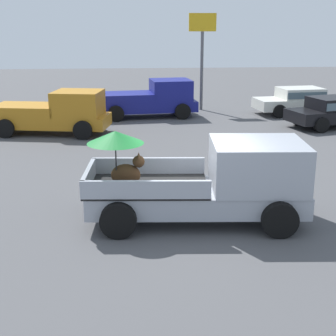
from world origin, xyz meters
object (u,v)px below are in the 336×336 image
Objects in this scene: parked_sedan_far at (299,99)px; pickup_truck_red at (151,99)px; motel_sign at (202,43)px; parked_sedan_near at (335,110)px; pickup_truck_far at (55,113)px; pickup_truck_main at (214,181)px.

pickup_truck_red is at bearing -5.40° from parked_sedan_far.
motel_sign reaches higher than parked_sedan_far.
parked_sedan_near is at bearing -42.73° from motel_sign.
pickup_truck_far is 1.10× the size of parked_sedan_near.
parked_sedan_near is 1.03× the size of parked_sedan_far.
parked_sedan_far is (-0.56, 3.25, 0.00)m from parked_sedan_near.
pickup_truck_far is 1.13× the size of parked_sedan_far.
pickup_truck_main reaches higher than parked_sedan_far.
motel_sign is (6.90, 5.32, 2.61)m from pickup_truck_far.
motel_sign reaches higher than pickup_truck_far.
motel_sign reaches higher than pickup_truck_main.
pickup_truck_red is at bearing 144.78° from parked_sedan_near.
parked_sedan_near is (12.20, 0.42, -0.13)m from pickup_truck_far.
motel_sign is at bearing 123.11° from parked_sedan_near.
parked_sedan_near is at bearing 93.34° from parked_sedan_far.
pickup_truck_main is 1.04× the size of pickup_truck_red.
pickup_truck_red is 5.44m from pickup_truck_far.
pickup_truck_far is 9.10m from motel_sign.
pickup_truck_main is at bearing -139.30° from parked_sedan_near.
motel_sign is at bearing 26.98° from pickup_truck_red.
pickup_truck_far is 12.21m from parked_sedan_far.
pickup_truck_red reaches higher than parked_sedan_far.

